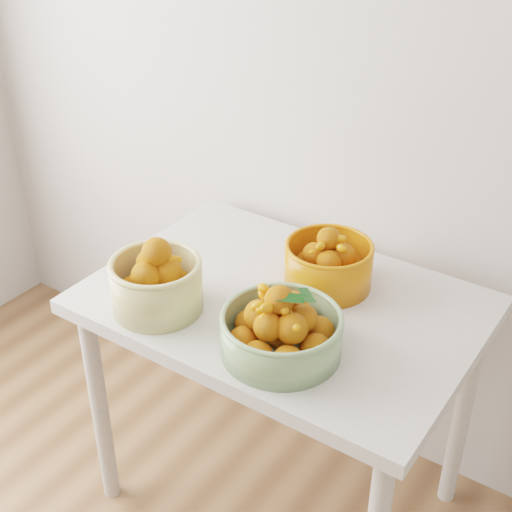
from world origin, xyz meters
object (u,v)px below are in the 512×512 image
object	(u,v)px
table	(282,328)
bowl_orange	(329,264)
bowl_green	(282,330)
bowl_cream	(156,283)

from	to	relation	value
table	bowl_orange	distance (m)	0.21
bowl_green	bowl_orange	world-z (taller)	bowl_green
bowl_orange	bowl_green	bearing A→B (deg)	-80.75
table	bowl_cream	size ratio (longest dim) A/B	3.38
table	bowl_green	xyz separation A→B (m)	(0.11, -0.19, 0.16)
bowl_green	table	bearing A→B (deg)	121.06
bowl_green	bowl_cream	bearing A→B (deg)	-175.87
table	bowl_cream	bearing A→B (deg)	-138.58
bowl_green	bowl_orange	distance (m)	0.32
table	bowl_cream	distance (m)	0.37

